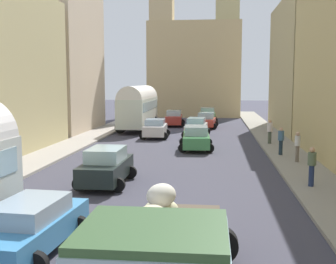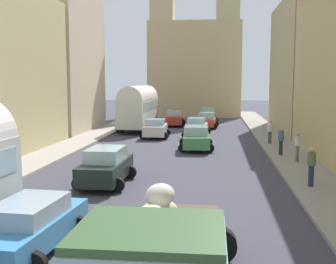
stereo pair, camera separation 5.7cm
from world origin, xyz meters
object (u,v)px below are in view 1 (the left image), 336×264
Objects in this scene: car_0 at (196,138)px; pedestrian_1 at (297,145)px; car_6 at (155,128)px; pedestrian_4 at (281,140)px; cargo_truck_0 at (163,263)px; car_5 at (106,166)px; car_3 at (207,115)px; pedestrian_2 at (270,131)px; car_1 at (196,127)px; car_2 at (206,120)px; pedestrian_0 at (312,165)px; parked_bus_1 at (139,105)px; car_7 at (174,118)px; car_4 at (31,226)px.

car_0 is 7.37m from pedestrian_1.
car_6 is 2.04× the size of pedestrian_4.
car_5 is (-3.84, 10.66, -0.44)m from cargo_truck_0.
car_3 is (-0.01, 40.70, -0.42)m from cargo_truck_0.
pedestrian_2 is (-0.61, 7.05, -0.01)m from pedestrian_1.
cargo_truck_0 reaches higher than car_1.
pedestrian_0 reaches higher than car_2.
parked_bus_1 reaches higher than car_3.
parked_bus_1 is 1.38× the size of cargo_truck_0.
pedestrian_0 is (8.85, -15.74, 0.26)m from car_6.
car_1 is 8.83m from car_7.
car_0 is 1.00× the size of car_4.
car_6 is at bearing -160.85° from car_1.
pedestrian_2 reaches higher than car_1.
pedestrian_1 is 0.98× the size of pedestrian_2.
car_5 reaches higher than car_2.
car_3 is at bearing 90.02° from cargo_truck_0.
car_1 reaches higher than car_4.
car_6 is at bearing -116.39° from car_2.
car_7 reaches higher than car_4.
car_5 is at bearing -91.17° from car_7.
car_7 is at bearing 113.80° from pedestrian_1.
parked_bus_1 is at bearing 101.05° from cargo_truck_0.
car_0 is at bearing 155.82° from pedestrian_4.
pedestrian_1 is (9.29, -10.18, 0.28)m from car_6.
pedestrian_4 is at bearing -64.94° from car_7.
pedestrian_4 is (-0.54, 2.28, -0.03)m from pedestrian_1.
car_2 is at bearing 63.61° from car_6.
pedestrian_0 is (5.58, -16.87, 0.25)m from car_1.
car_6 is at bearing 98.39° from cargo_truck_0.
parked_bus_1 is 6.84m from car_2.
cargo_truck_0 is 20.96m from car_0.
car_0 is at bearing -87.58° from car_1.
pedestrian_0 is at bearing -89.22° from pedestrian_2.
car_6 is at bearing 160.19° from pedestrian_2.
car_5 is (-3.85, -23.76, 0.05)m from car_2.
car_1 is at bearing 91.34° from cargo_truck_0.
car_4 is at bearing -101.24° from car_0.
pedestrian_0 is (4.94, 10.77, -0.21)m from cargo_truck_0.
parked_bus_1 reaches higher than car_0.
car_6 is (-3.54, 5.56, -0.02)m from car_0.
pedestrian_0 is (5.30, -10.18, 0.25)m from car_0.
parked_bus_1 is 17.76m from pedestrian_4.
car_3 reaches higher than car_6.
pedestrian_4 reaches higher than car_0.
pedestrian_2 reaches higher than car_6.
pedestrian_4 reaches higher than car_6.
pedestrian_2 is at bearing -39.04° from parked_bus_1.
parked_bus_1 is at bearing -127.18° from car_3.
car_1 reaches higher than car_2.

